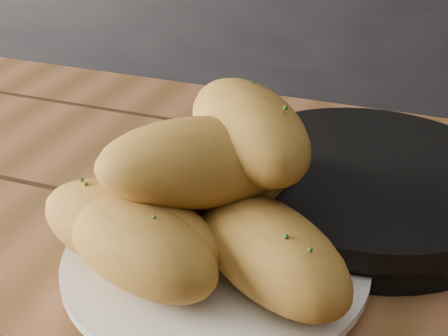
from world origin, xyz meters
TOP-DOWN VIEW (x-y plane):
  - counter at (0.00, 1.70)m, footprint 2.80×0.60m
  - plate at (0.06, 0.45)m, footprint 0.26×0.26m
  - bread_rolls at (0.05, 0.44)m, footprint 0.29×0.26m
  - skillet at (0.17, 0.60)m, footprint 0.42×0.28m

SIDE VIEW (x-z plane):
  - counter at x=0.00m, z-range 0.00..0.90m
  - plate at x=0.06m, z-range 0.75..0.77m
  - skillet at x=0.17m, z-range 0.75..0.80m
  - bread_rolls at x=0.05m, z-range 0.75..0.89m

